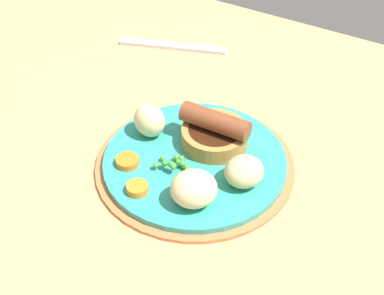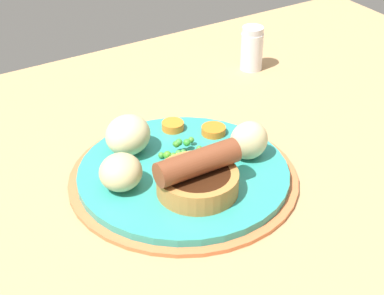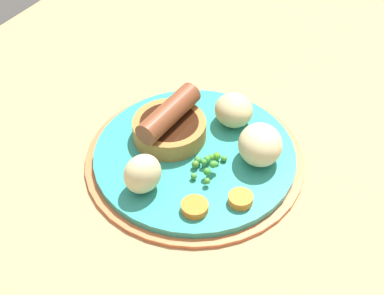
% 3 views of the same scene
% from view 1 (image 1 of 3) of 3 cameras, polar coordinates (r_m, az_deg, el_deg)
% --- Properties ---
extents(dining_table, '(1.10, 0.80, 0.03)m').
position_cam_1_polar(dining_table, '(0.89, -1.25, -1.07)').
color(dining_table, tan).
rests_on(dining_table, ground).
extents(dinner_plate, '(0.27, 0.27, 0.01)m').
position_cam_1_polar(dinner_plate, '(0.85, 0.26, -1.50)').
color(dinner_plate, '#CC6B3D').
rests_on(dinner_plate, dining_table).
extents(sausage_pudding, '(0.10, 0.09, 0.05)m').
position_cam_1_polar(sausage_pudding, '(0.86, 2.04, 1.39)').
color(sausage_pudding, '#AD7538').
rests_on(sausage_pudding, dinner_plate).
extents(pea_pile, '(0.05, 0.04, 0.02)m').
position_cam_1_polar(pea_pile, '(0.83, -1.39, -1.50)').
color(pea_pile, '#3B843E').
rests_on(pea_pile, dinner_plate).
extents(potato_chunk_0, '(0.05, 0.05, 0.05)m').
position_cam_1_polar(potato_chunk_0, '(0.88, -3.71, 2.49)').
color(potato_chunk_0, beige).
rests_on(potato_chunk_0, dinner_plate).
extents(potato_chunk_1, '(0.08, 0.08, 0.05)m').
position_cam_1_polar(potato_chunk_1, '(0.78, 0.16, -3.69)').
color(potato_chunk_1, beige).
rests_on(potato_chunk_1, dinner_plate).
extents(potato_chunk_2, '(0.07, 0.07, 0.04)m').
position_cam_1_polar(potato_chunk_2, '(0.81, 4.65, -2.14)').
color(potato_chunk_2, '#CCB77F').
rests_on(potato_chunk_2, dinner_plate).
extents(carrot_slice_1, '(0.04, 0.04, 0.01)m').
position_cam_1_polar(carrot_slice_1, '(0.84, -5.77, -1.23)').
color(carrot_slice_1, orange).
rests_on(carrot_slice_1, dinner_plate).
extents(carrot_slice_2, '(0.04, 0.04, 0.01)m').
position_cam_1_polar(carrot_slice_2, '(0.81, -4.78, -3.67)').
color(carrot_slice_2, orange).
rests_on(carrot_slice_2, dinner_plate).
extents(fork, '(0.18, 0.07, 0.01)m').
position_cam_1_polar(fork, '(1.09, -1.73, 9.01)').
color(fork, silver).
rests_on(fork, dining_table).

